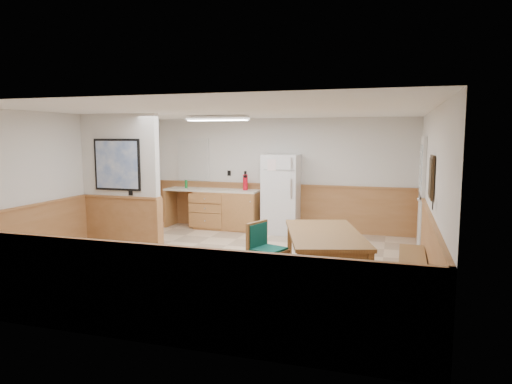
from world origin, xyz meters
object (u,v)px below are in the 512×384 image
(fire_extinguisher, at_px, (245,182))
(soap_bottle, at_px, (186,184))
(dining_chair, at_px, (263,246))
(dining_bench, at_px, (412,265))
(refrigerator, at_px, (281,194))
(dining_table, at_px, (325,238))

(fire_extinguisher, distance_m, soap_bottle, 1.44)
(dining_chair, distance_m, fire_extinguisher, 3.66)
(dining_bench, distance_m, fire_extinguisher, 4.79)
(refrigerator, height_order, soap_bottle, refrigerator)
(refrigerator, relative_size, fire_extinguisher, 4.00)
(dining_table, relative_size, fire_extinguisher, 5.07)
(dining_chair, relative_size, soap_bottle, 4.42)
(dining_bench, relative_size, dining_chair, 1.92)
(dining_table, height_order, dining_bench, dining_table)
(dining_table, bearing_deg, soap_bottle, 122.21)
(refrigerator, bearing_deg, dining_chair, -82.69)
(fire_extinguisher, height_order, soap_bottle, fire_extinguisher)
(fire_extinguisher, bearing_deg, dining_table, -37.76)
(dining_chair, relative_size, fire_extinguisher, 1.98)
(dining_chair, height_order, soap_bottle, soap_bottle)
(refrigerator, xyz_separation_m, dining_bench, (2.62, -3.11, -0.51))
(fire_extinguisher, relative_size, soap_bottle, 2.23)
(dining_table, height_order, dining_chair, dining_chair)
(refrigerator, relative_size, dining_chair, 2.01)
(dining_table, relative_size, dining_chair, 2.56)
(dining_chair, bearing_deg, refrigerator, 119.60)
(dining_chair, height_order, fire_extinguisher, fire_extinguisher)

